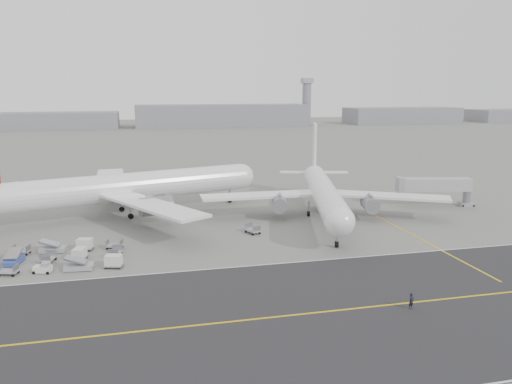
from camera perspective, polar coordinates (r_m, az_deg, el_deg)
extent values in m
plane|color=gray|center=(70.42, -1.66, -7.90)|extent=(700.00, 700.00, 0.00)
cube|color=#2A2A2D|center=(55.66, 7.40, -13.48)|extent=(220.00, 32.00, 0.02)
cube|color=gold|center=(55.65, 7.40, -13.46)|extent=(220.00, 0.30, 0.01)
cube|color=silver|center=(69.52, 2.79, -8.15)|extent=(220.00, 0.25, 0.01)
cube|color=gold|center=(85.59, 17.78, -4.89)|extent=(0.30, 40.00, 0.01)
cylinder|color=gray|center=(349.05, 5.80, 10.00)|extent=(6.00, 6.00, 28.00)
cube|color=#98999E|center=(348.97, 5.85, 12.54)|extent=(7.00, 7.00, 3.50)
cylinder|color=white|center=(97.78, -13.81, 0.63)|extent=(46.06, 18.09, 5.32)
sphere|color=white|center=(106.23, -1.69, 1.82)|extent=(5.22, 5.22, 5.22)
cube|color=white|center=(84.44, -11.93, -1.46)|extent=(17.72, 24.86, 0.45)
cube|color=white|center=(111.01, -16.34, 1.43)|extent=(6.65, 25.68, 0.45)
cylinder|color=slate|center=(89.48, -11.37, -1.57)|extent=(6.36, 4.75, 3.30)
cylinder|color=slate|center=(107.58, -14.59, 0.49)|extent=(6.36, 4.75, 3.30)
cylinder|color=black|center=(105.93, -3.03, -0.95)|extent=(1.10, 0.76, 1.00)
cylinder|color=black|center=(95.39, -14.13, -2.71)|extent=(1.10, 0.76, 1.00)
cylinder|color=black|center=(101.41, -15.10, -1.91)|extent=(1.10, 0.76, 1.00)
cylinder|color=gray|center=(105.63, -3.04, -0.21)|extent=(0.36, 0.36, 2.79)
cylinder|color=white|center=(92.89, 7.83, -0.19)|extent=(14.40, 39.75, 4.57)
sphere|color=white|center=(73.65, 9.56, -3.37)|extent=(4.48, 4.48, 4.48)
cone|color=white|center=(113.27, 6.66, 2.14)|extent=(5.93, 8.56, 4.11)
cube|color=white|center=(112.89, 6.71, 5.35)|extent=(1.58, 4.36, 9.72)
cube|color=white|center=(113.66, 4.61, 2.27)|extent=(7.61, 3.94, 0.25)
cube|color=white|center=(114.41, 8.63, 2.24)|extent=(7.61, 3.94, 0.25)
cube|color=white|center=(93.35, 0.40, -0.38)|extent=(21.92, 5.05, 0.45)
cube|color=white|center=(96.06, 14.91, -0.44)|extent=(21.55, 14.71, 0.45)
cylinder|color=slate|center=(91.72, 2.73, -1.34)|extent=(3.96, 5.42, 2.83)
cylinder|color=slate|center=(93.62, 12.90, -1.36)|extent=(3.96, 5.42, 2.83)
cylinder|color=black|center=(77.12, 9.20, -5.91)|extent=(0.73, 1.08, 0.99)
cylinder|color=black|center=(94.96, 6.02, -2.48)|extent=(0.73, 1.08, 0.99)
cylinder|color=black|center=(95.58, 9.30, -2.48)|extent=(0.73, 1.08, 0.99)
cylinder|color=gray|center=(76.77, 9.23, -5.06)|extent=(0.36, 0.36, 2.40)
cylinder|color=gray|center=(111.29, 22.93, -0.48)|extent=(1.57, 1.57, 3.92)
cube|color=#98999E|center=(111.62, 22.87, -1.30)|extent=(3.05, 3.05, 0.69)
cube|color=#A9A8AD|center=(108.28, 19.70, 0.82)|extent=(14.93, 5.93, 2.55)
cube|color=#98999E|center=(106.07, 16.13, 0.83)|extent=(1.84, 3.32, 2.94)
cylinder|color=black|center=(113.02, 23.15, -1.19)|extent=(0.42, 0.64, 0.59)
imported|color=black|center=(58.16, 17.33, -11.81)|extent=(0.78, 0.65, 1.84)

